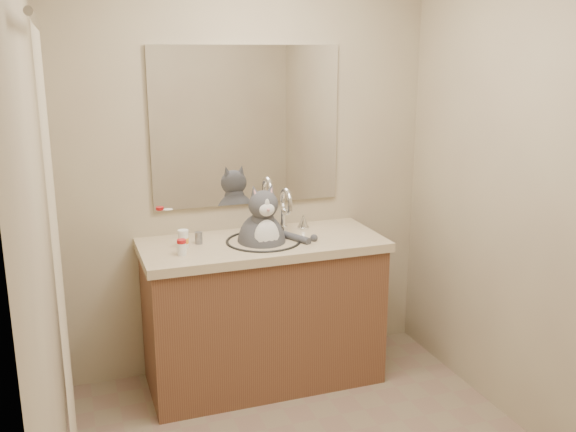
% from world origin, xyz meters
% --- Properties ---
extents(room, '(2.22, 2.52, 2.42)m').
position_xyz_m(room, '(0.00, 0.00, 1.20)').
color(room, '#84735B').
rests_on(room, ground).
extents(vanity, '(1.34, 0.59, 1.12)m').
position_xyz_m(vanity, '(0.00, 0.96, 0.44)').
color(vanity, brown).
rests_on(vanity, ground).
extents(mirror, '(1.10, 0.02, 0.90)m').
position_xyz_m(mirror, '(0.00, 1.24, 1.45)').
color(mirror, white).
rests_on(mirror, room).
extents(shower_curtain, '(0.02, 1.30, 1.93)m').
position_xyz_m(shower_curtain, '(-1.05, 0.10, 1.03)').
color(shower_curtain, '#BAAA8C').
rests_on(shower_curtain, ground).
extents(cat, '(0.38, 0.30, 0.53)m').
position_xyz_m(cat, '(-0.01, 0.94, 0.86)').
color(cat, '#414146').
rests_on(cat, vanity).
extents(pill_bottle_redcap, '(0.05, 0.05, 0.08)m').
position_xyz_m(pill_bottle_redcap, '(-0.47, 0.86, 0.89)').
color(pill_bottle_redcap, white).
rests_on(pill_bottle_redcap, vanity).
extents(pill_bottle_orange, '(0.07, 0.07, 0.10)m').
position_xyz_m(pill_bottle_orange, '(-0.43, 0.98, 0.90)').
color(pill_bottle_orange, white).
rests_on(pill_bottle_orange, vanity).
extents(grey_canister, '(0.04, 0.04, 0.07)m').
position_xyz_m(grey_canister, '(-0.34, 1.02, 0.88)').
color(grey_canister, gray).
rests_on(grey_canister, vanity).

